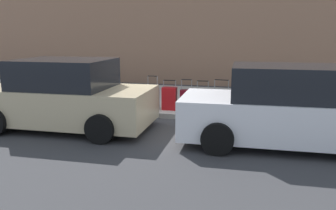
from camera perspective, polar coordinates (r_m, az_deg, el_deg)
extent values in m
plane|color=#333335|center=(9.46, -3.89, -2.10)|extent=(40.00, 40.00, 0.00)
cube|color=#9E9B93|center=(11.78, 0.06, 1.08)|extent=(18.00, 5.00, 0.14)
cube|color=#9EA0A8|center=(9.44, 18.79, 0.39)|extent=(0.44, 0.25, 0.73)
cube|color=black|center=(9.44, 18.79, 0.39)|extent=(0.45, 0.05, 0.75)
cylinder|color=gray|center=(9.37, 20.14, 3.23)|extent=(0.02, 0.02, 0.24)
cylinder|color=gray|center=(9.35, 17.84, 3.38)|extent=(0.02, 0.02, 0.24)
cylinder|color=black|center=(9.34, 19.04, 4.03)|extent=(0.38, 0.03, 0.02)
cylinder|color=black|center=(9.52, 19.81, -1.71)|extent=(0.04, 0.02, 0.04)
cylinder|color=black|center=(9.50, 17.49, -1.57)|extent=(0.04, 0.02, 0.04)
cube|color=navy|center=(9.31, 15.51, 0.25)|extent=(0.42, 0.21, 0.67)
cube|color=black|center=(9.31, 15.51, 0.25)|extent=(0.43, 0.05, 0.68)
cylinder|color=gray|center=(9.24, 16.78, 3.08)|extent=(0.02, 0.02, 0.28)
cylinder|color=gray|center=(9.23, 14.56, 3.19)|extent=(0.02, 0.02, 0.28)
cylinder|color=black|center=(9.21, 15.72, 3.99)|extent=(0.36, 0.04, 0.02)
cylinder|color=black|center=(9.39, 16.52, -1.67)|extent=(0.04, 0.02, 0.04)
cylinder|color=black|center=(9.37, 14.28, -1.57)|extent=(0.04, 0.02, 0.04)
cube|color=black|center=(9.34, 12.23, 0.48)|extent=(0.44, 0.26, 0.68)
cube|color=black|center=(9.34, 12.23, 0.48)|extent=(0.44, 0.06, 0.69)
cylinder|color=gray|center=(9.25, 13.50, 3.33)|extent=(0.02, 0.02, 0.28)
cylinder|color=gray|center=(9.26, 11.22, 3.44)|extent=(0.02, 0.02, 0.28)
cylinder|color=black|center=(9.23, 12.40, 4.24)|extent=(0.37, 0.04, 0.02)
cylinder|color=black|center=(9.40, 13.29, -1.48)|extent=(0.04, 0.02, 0.04)
cylinder|color=black|center=(9.41, 10.99, -1.37)|extent=(0.04, 0.02, 0.04)
cube|color=#0F606B|center=(9.45, 8.93, 0.63)|extent=(0.46, 0.24, 0.64)
cube|color=black|center=(9.45, 8.93, 0.63)|extent=(0.45, 0.07, 0.65)
cylinder|color=gray|center=(9.34, 10.17, 3.30)|extent=(0.02, 0.02, 0.27)
cylinder|color=gray|center=(9.41, 7.87, 3.44)|extent=(0.02, 0.02, 0.27)
cylinder|color=black|center=(9.36, 9.04, 4.20)|extent=(0.38, 0.05, 0.02)
cylinder|color=black|center=(9.48, 10.03, -1.22)|extent=(0.05, 0.02, 0.04)
cylinder|color=black|center=(9.55, 7.71, -1.05)|extent=(0.05, 0.02, 0.04)
cube|color=#59601E|center=(9.51, 5.82, 0.59)|extent=(0.38, 0.26, 0.58)
cube|color=black|center=(9.51, 5.82, 0.59)|extent=(0.37, 0.07, 0.59)
cylinder|color=gray|center=(9.43, 6.79, 3.15)|extent=(0.02, 0.02, 0.29)
cylinder|color=gray|center=(9.45, 4.96, 3.21)|extent=(0.02, 0.02, 0.29)
cylinder|color=black|center=(9.41, 5.89, 4.05)|extent=(0.30, 0.05, 0.02)
cylinder|color=black|center=(9.56, 6.72, -1.02)|extent=(0.05, 0.02, 0.04)
cylinder|color=black|center=(9.58, 4.85, -0.94)|extent=(0.05, 0.02, 0.04)
cube|color=maroon|center=(9.63, 3.11, 0.82)|extent=(0.36, 0.24, 0.59)
cube|color=black|center=(9.63, 3.11, 0.82)|extent=(0.35, 0.07, 0.61)
cylinder|color=gray|center=(9.54, 3.99, 3.40)|extent=(0.02, 0.02, 0.29)
cylinder|color=gray|center=(9.57, 2.29, 3.45)|extent=(0.02, 0.02, 0.29)
cylinder|color=black|center=(9.53, 3.15, 4.28)|extent=(0.29, 0.05, 0.02)
cylinder|color=black|center=(9.67, 3.96, -0.81)|extent=(0.05, 0.02, 0.04)
cylinder|color=black|center=(9.70, 2.22, -0.74)|extent=(0.05, 0.02, 0.04)
cube|color=red|center=(9.71, 0.25, 1.11)|extent=(0.41, 0.27, 0.65)
cube|color=black|center=(9.71, 0.25, 1.11)|extent=(0.42, 0.06, 0.67)
cylinder|color=gray|center=(9.60, 1.26, 3.56)|extent=(0.02, 0.02, 0.20)
cylinder|color=gray|center=(9.68, -0.75, 3.63)|extent=(0.02, 0.02, 0.20)
cylinder|color=black|center=(9.62, 0.25, 4.19)|extent=(0.35, 0.03, 0.02)
cylinder|color=black|center=(9.73, 1.27, -0.70)|extent=(0.04, 0.02, 0.04)
cylinder|color=black|center=(9.81, -0.77, -0.59)|extent=(0.04, 0.02, 0.04)
cube|color=#9EA0A8|center=(9.80, -2.59, 1.18)|extent=(0.35, 0.23, 0.65)
cube|color=black|center=(9.80, -2.59, 1.18)|extent=(0.35, 0.05, 0.66)
cylinder|color=gray|center=(9.67, -1.83, 3.94)|extent=(0.02, 0.02, 0.31)
cylinder|color=gray|center=(9.77, -3.40, 4.01)|extent=(0.02, 0.02, 0.31)
cylinder|color=black|center=(9.70, -2.63, 4.90)|extent=(0.28, 0.04, 0.02)
cylinder|color=black|center=(9.81, -1.77, -0.60)|extent=(0.04, 0.02, 0.04)
cylinder|color=black|center=(9.91, -3.38, -0.49)|extent=(0.04, 0.02, 0.04)
cube|color=navy|center=(10.01, -4.99, 1.40)|extent=(0.36, 0.26, 0.66)
cube|color=black|center=(10.01, -4.99, 1.40)|extent=(0.36, 0.05, 0.67)
cylinder|color=gray|center=(9.90, -4.23, 3.35)|extent=(0.02, 0.02, 0.04)
cylinder|color=gray|center=(10.00, -5.82, 3.41)|extent=(0.02, 0.02, 0.04)
cylinder|color=black|center=(9.95, -5.03, 3.49)|extent=(0.29, 0.03, 0.02)
cylinder|color=black|center=(10.02, -4.15, -0.36)|extent=(0.04, 0.02, 0.04)
cylinder|color=black|center=(10.12, -5.77, -0.26)|extent=(0.04, 0.02, 0.04)
cube|color=black|center=(10.16, -7.50, 1.46)|extent=(0.38, 0.29, 0.64)
cube|color=black|center=(10.16, -7.50, 1.46)|extent=(0.36, 0.08, 0.65)
cylinder|color=gray|center=(10.06, -6.75, 3.34)|extent=(0.02, 0.02, 0.04)
cylinder|color=gray|center=(10.15, -8.35, 3.37)|extent=(0.02, 0.02, 0.04)
cylinder|color=black|center=(10.10, -7.56, 3.47)|extent=(0.29, 0.05, 0.02)
cylinder|color=black|center=(10.18, -6.64, -0.22)|extent=(0.05, 0.02, 0.04)
cylinder|color=black|center=(10.27, -8.26, -0.15)|extent=(0.05, 0.02, 0.04)
cylinder|color=#99999E|center=(10.45, -11.45, 1.60)|extent=(0.20, 0.20, 0.63)
sphere|color=#99999E|center=(10.39, -11.53, 3.58)|extent=(0.21, 0.21, 0.21)
cylinder|color=#99999E|center=(10.51, -12.19, 1.80)|extent=(0.09, 0.10, 0.09)
cylinder|color=#99999E|center=(10.38, -10.72, 1.73)|extent=(0.09, 0.10, 0.09)
cylinder|color=brown|center=(10.53, -14.16, 2.08)|extent=(0.15, 0.15, 0.83)
cube|color=silver|center=(7.41, 19.37, -2.08)|extent=(4.43, 1.95, 0.82)
cube|color=black|center=(7.27, 19.78, 3.64)|extent=(2.34, 1.71, 0.67)
cylinder|color=black|center=(6.58, 8.33, -5.65)|extent=(0.65, 0.25, 0.64)
cylinder|color=black|center=(8.28, 9.24, -2.00)|extent=(0.65, 0.25, 0.64)
cube|color=tan|center=(8.66, -16.75, 0.12)|extent=(4.27, 2.06, 0.84)
cube|color=black|center=(8.55, -17.06, 5.12)|extent=(2.25, 1.83, 0.68)
cylinder|color=black|center=(10.19, -20.41, 0.02)|extent=(0.65, 0.24, 0.64)
cylinder|color=black|center=(7.32, -11.38, -3.96)|extent=(0.65, 0.24, 0.64)
cylinder|color=black|center=(9.04, -6.43, -0.74)|extent=(0.65, 0.24, 0.64)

